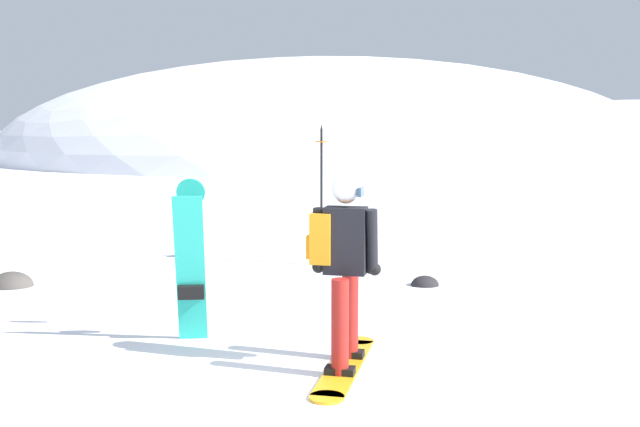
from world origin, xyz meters
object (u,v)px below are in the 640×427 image
(rock_dark, at_px, (12,286))
(piste_marker_near, at_px, (321,186))
(spare_snowboard, at_px, (190,261))
(snowboarder_main, at_px, (342,265))
(rock_mid, at_px, (425,285))

(rock_dark, bearing_deg, piste_marker_near, 14.93)
(spare_snowboard, height_order, rock_dark, spare_snowboard)
(spare_snowboard, bearing_deg, piste_marker_near, 67.79)
(spare_snowboard, xyz_separation_m, piste_marker_near, (1.58, 3.88, 0.38))
(spare_snowboard, distance_m, rock_dark, 3.87)
(spare_snowboard, bearing_deg, snowboarder_main, -31.48)
(snowboarder_main, bearing_deg, rock_mid, 65.82)
(spare_snowboard, distance_m, piste_marker_near, 4.21)
(rock_dark, bearing_deg, spare_snowboard, -47.00)
(rock_mid, bearing_deg, rock_dark, 176.04)
(snowboarder_main, distance_m, rock_mid, 3.67)
(snowboarder_main, distance_m, rock_dark, 5.44)
(snowboarder_main, xyz_separation_m, rock_mid, (1.45, 3.24, -0.92))
(rock_mid, bearing_deg, snowboarder_main, -114.18)
(piste_marker_near, distance_m, rock_dark, 4.48)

